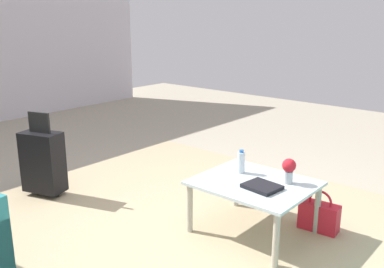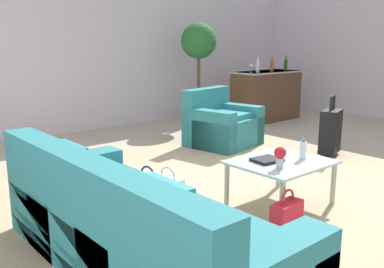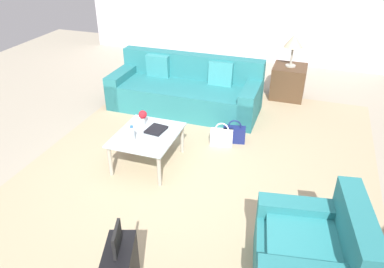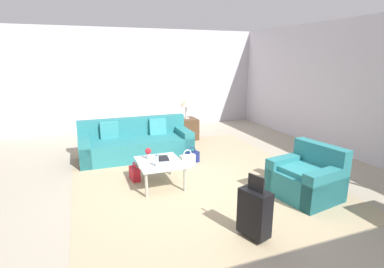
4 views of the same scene
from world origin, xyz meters
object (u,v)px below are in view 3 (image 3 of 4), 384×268
object	(u,v)px
handbag_white	(222,137)
side_table	(288,82)
couch	(186,91)
table_lamp	(294,42)
handbag_navy	(234,134)
water_bottle	(132,134)
coffee_table_book	(156,130)
handbag_red	(135,136)
coffee_table	(147,138)
flower_vase	(143,116)

from	to	relation	value
handbag_white	side_table	bearing A→B (deg)	161.05
couch	table_lamp	distance (m)	2.02
couch	handbag_navy	distance (m)	1.39
couch	side_table	bearing A→B (deg)	122.01
table_lamp	handbag_navy	xyz separation A→B (m)	(1.89, -0.55, -0.89)
water_bottle	handbag_navy	distance (m)	1.58
couch	table_lamp	world-z (taller)	table_lamp
table_lamp	side_table	bearing A→B (deg)	180.00
table_lamp	coffee_table_book	bearing A→B (deg)	-27.92
water_bottle	handbag_red	bearing A→B (deg)	-154.58
coffee_table_book	coffee_table	bearing A→B (deg)	-26.86
water_bottle	side_table	xyz separation A→B (m)	(-3.00, 1.60, -0.25)
water_bottle	handbag_white	world-z (taller)	water_bottle
handbag_white	handbag_red	distance (m)	1.24
flower_vase	handbag_white	bearing A→B (deg)	119.83
couch	water_bottle	xyz separation A→B (m)	(2.00, 0.00, 0.25)
couch	side_table	xyz separation A→B (m)	(-1.00, 1.60, -0.00)
coffee_table_book	handbag_red	size ratio (longest dim) A/B	0.74
side_table	handbag_navy	distance (m)	1.98
flower_vase	handbag_navy	distance (m)	1.37
couch	side_table	size ratio (longest dim) A/B	4.26
coffee_table_book	flower_vase	distance (m)	0.27
handbag_navy	water_bottle	bearing A→B (deg)	-43.62
couch	coffee_table_book	world-z (taller)	couch
coffee_table_book	handbag_navy	bearing A→B (deg)	138.79
coffee_table	handbag_white	bearing A→B (deg)	133.69
side_table	couch	bearing A→B (deg)	-57.99
coffee_table_book	handbag_red	distance (m)	0.64
handbag_red	coffee_table_book	bearing A→B (deg)	58.85
flower_vase	coffee_table	bearing A→B (deg)	34.29
side_table	flower_vase	bearing A→B (deg)	-32.60
couch	handbag_navy	bearing A→B (deg)	49.72
table_lamp	handbag_white	bearing A→B (deg)	-18.95
coffee_table	water_bottle	bearing A→B (deg)	-26.57
water_bottle	handbag_white	size ratio (longest dim) A/B	0.57
coffee_table_book	side_table	distance (m)	3.04
flower_vase	handbag_white	distance (m)	1.18
coffee_table_book	table_lamp	size ratio (longest dim) A/B	0.47
couch	flower_vase	xyz separation A→B (m)	(1.58, -0.05, 0.28)
side_table	handbag_red	world-z (taller)	side_table
coffee_table	table_lamp	world-z (taller)	table_lamp
side_table	handbag_navy	bearing A→B (deg)	-16.07
flower_vase	side_table	world-z (taller)	flower_vase
coffee_table_book	handbag_red	bearing A→B (deg)	-114.32
side_table	handbag_white	world-z (taller)	side_table
water_bottle	table_lamp	size ratio (longest dim) A/B	0.36
handbag_red	handbag_navy	xyz separation A→B (m)	(-0.50, 1.34, 0.00)
coffee_table_book	handbag_navy	world-z (taller)	coffee_table_book
coffee_table_book	handbag_white	xyz separation A→B (m)	(-0.65, 0.72, -0.33)
flower_vase	handbag_red	bearing A→B (deg)	-127.58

